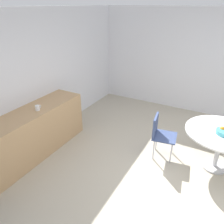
# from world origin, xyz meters

# --- Properties ---
(ground_plane) EXTENTS (6.00, 6.00, 0.00)m
(ground_plane) POSITION_xyz_m (0.00, 0.00, 0.00)
(ground_plane) COLOR #B2A893
(wall_back) EXTENTS (6.00, 0.10, 2.60)m
(wall_back) POSITION_xyz_m (0.00, 3.00, 1.30)
(wall_back) COLOR silver
(wall_back) RESTS_ON ground_plane
(wall_side_right) EXTENTS (0.10, 6.00, 2.60)m
(wall_side_right) POSITION_xyz_m (3.00, 0.00, 1.30)
(wall_side_right) COLOR silver
(wall_side_right) RESTS_ON ground_plane
(counter_block) EXTENTS (2.28, 0.60, 0.90)m
(counter_block) POSITION_xyz_m (-0.48, 2.65, 0.45)
(counter_block) COLOR tan
(counter_block) RESTS_ON ground_plane
(round_table) EXTENTS (1.20, 1.20, 0.73)m
(round_table) POSITION_xyz_m (0.77, -0.47, 0.62)
(round_table) COLOR silver
(round_table) RESTS_ON ground_plane
(chair_navy) EXTENTS (0.48, 0.48, 0.83)m
(chair_navy) POSITION_xyz_m (0.61, 0.54, 0.52)
(chair_navy) COLOR silver
(chair_navy) RESTS_ON ground_plane
(mug_white) EXTENTS (0.13, 0.08, 0.09)m
(mug_white) POSITION_xyz_m (-0.35, 2.56, 0.95)
(mug_white) COLOR white
(mug_white) RESTS_ON counter_block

